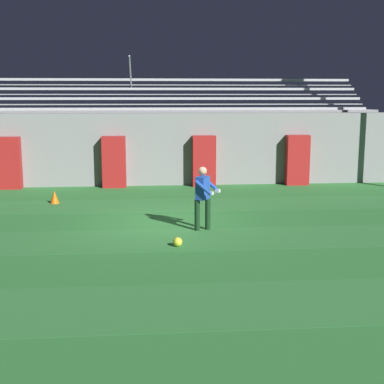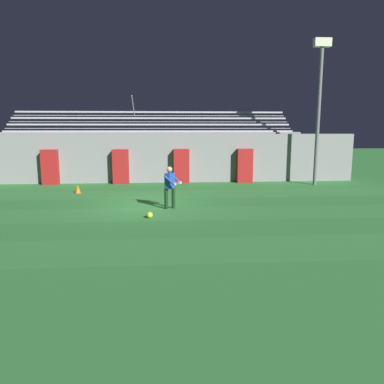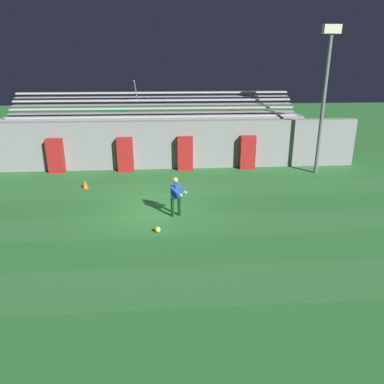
{
  "view_description": "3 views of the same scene",
  "coord_description": "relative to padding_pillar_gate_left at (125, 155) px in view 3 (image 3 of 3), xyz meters",
  "views": [
    {
      "loc": [
        -0.46,
        -14.47,
        3.48
      ],
      "look_at": [
        0.72,
        -0.45,
        0.93
      ],
      "focal_mm": 50.0,
      "sensor_mm": 36.0,
      "label": 1
    },
    {
      "loc": [
        0.78,
        -15.45,
        3.18
      ],
      "look_at": [
        1.76,
        -1.96,
        0.84
      ],
      "focal_mm": 35.0,
      "sensor_mm": 36.0,
      "label": 2
    },
    {
      "loc": [
        0.57,
        -15.27,
        6.16
      ],
      "look_at": [
        1.59,
        -1.45,
        1.23
      ],
      "focal_mm": 35.0,
      "sensor_mm": 36.0,
      "label": 3
    }
  ],
  "objects": [
    {
      "name": "padding_pillar_far_right",
      "position": [
        7.14,
        0.0,
        0.0
      ],
      "size": [
        0.89,
        0.44,
        1.96
      ],
      "primitive_type": "cube",
      "color": "#B21E1E",
      "rests_on": "ground"
    },
    {
      "name": "goalkeeper",
      "position": [
        2.7,
        -6.87,
        -0.02
      ],
      "size": [
        0.71,
        0.74,
        1.67
      ],
      "color": "#143319",
      "rests_on": "ground"
    },
    {
      "name": "floodlight_pole",
      "position": [
        10.88,
        -1.19,
        3.98
      ],
      "size": [
        0.9,
        0.36,
        7.82
      ],
      "color": "slate",
      "rests_on": "ground"
    },
    {
      "name": "back_wall",
      "position": [
        1.73,
        0.55,
        0.42
      ],
      "size": [
        24.0,
        0.6,
        2.8
      ],
      "primitive_type": "cube",
      "color": "gray",
      "rests_on": "ground"
    },
    {
      "name": "soccer_ball",
      "position": [
        1.94,
        -8.38,
        -0.87
      ],
      "size": [
        0.22,
        0.22,
        0.22
      ],
      "primitive_type": "sphere",
      "color": "yellow",
      "rests_on": "ground"
    },
    {
      "name": "bleacher_stand",
      "position": [
        1.73,
        2.54,
        0.52
      ],
      "size": [
        18.0,
        3.35,
        5.03
      ],
      "color": "gray",
      "rests_on": "ground"
    },
    {
      "name": "turf_stripe_far",
      "position": [
        1.73,
        -3.56,
        -0.98
      ],
      "size": [
        28.0,
        2.1,
        0.01
      ],
      "primitive_type": "cube",
      "color": "#337A38",
      "rests_on": "ground"
    },
    {
      "name": "traffic_cone",
      "position": [
        -1.77,
        -2.97,
        -0.77
      ],
      "size": [
        0.3,
        0.3,
        0.42
      ],
      "primitive_type": "cone",
      "color": "orange",
      "rests_on": "ground"
    },
    {
      "name": "turf_stripe_mid",
      "position": [
        1.73,
        -7.76,
        -0.98
      ],
      "size": [
        28.0,
        2.1,
        0.01
      ],
      "primitive_type": "cube",
      "color": "#337A38",
      "rests_on": "ground"
    },
    {
      "name": "padding_pillar_gate_left",
      "position": [
        0.0,
        0.0,
        0.0
      ],
      "size": [
        0.89,
        0.44,
        1.96
      ],
      "primitive_type": "cube",
      "color": "#B21E1E",
      "rests_on": "ground"
    },
    {
      "name": "ground_plane",
      "position": [
        1.73,
        -5.95,
        -0.98
      ],
      "size": [
        80.0,
        80.0,
        0.0
      ],
      "primitive_type": "plane",
      "color": "#2D7533"
    },
    {
      "name": "padding_pillar_far_left",
      "position": [
        -3.93,
        0.0,
        0.0
      ],
      "size": [
        0.89,
        0.44,
        1.96
      ],
      "primitive_type": "cube",
      "color": "#B21E1E",
      "rests_on": "ground"
    },
    {
      "name": "turf_stripe_near",
      "position": [
        1.73,
        -11.95,
        -0.98
      ],
      "size": [
        28.0,
        2.1,
        0.01
      ],
      "primitive_type": "cube",
      "color": "#337A38",
      "rests_on": "ground"
    },
    {
      "name": "padding_pillar_gate_right",
      "position": [
        3.45,
        0.0,
        0.0
      ],
      "size": [
        0.89,
        0.44,
        1.96
      ],
      "primitive_type": "cube",
      "color": "#B21E1E",
      "rests_on": "ground"
    }
  ]
}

